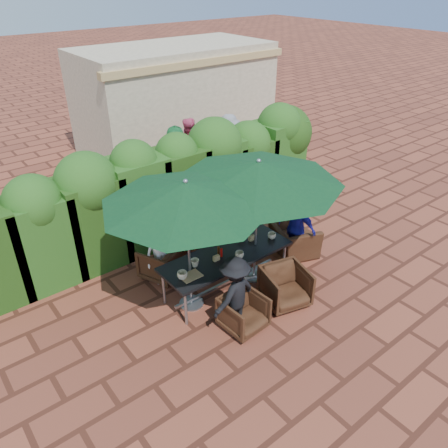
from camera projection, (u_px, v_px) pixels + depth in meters
ground at (226, 287)px, 8.26m from camera, size 80.00×80.00×0.00m
dining_table at (227, 258)px, 7.92m from camera, size 2.49×0.90×0.75m
umbrella_left at (186, 194)px, 6.73m from camera, size 2.75×2.75×2.46m
umbrella_right at (258, 172)px, 7.43m from camera, size 2.97×2.97×2.46m
chair_far_left at (161, 260)px, 8.39m from camera, size 0.92×0.89×0.73m
chair_far_mid at (196, 246)px, 8.81m from camera, size 0.84×0.80×0.76m
chair_far_right at (228, 231)px, 9.26m from camera, size 0.98×0.95×0.80m
chair_near_left at (244, 311)px, 7.17m from camera, size 0.71×0.67×0.69m
chair_near_right at (286, 285)px, 7.70m from camera, size 0.90×0.87×0.77m
chair_end_right at (293, 234)px, 9.11m from camera, size 0.94×1.15×0.86m
adult_far_left at (161, 252)px, 8.19m from camera, size 0.65×0.45×1.21m
adult_far_mid at (193, 241)px, 8.53m from camera, size 0.54×0.50×1.22m
adult_far_right at (231, 225)px, 9.12m from camera, size 0.64×0.51×1.16m
adult_near_left at (235, 294)px, 7.04m from camera, size 0.92×0.53×1.36m
adult_end_right at (297, 228)px, 8.78m from camera, size 0.60×0.90×1.41m
child_left at (175, 257)px, 8.46m from camera, size 0.29×0.25×0.77m
child_right at (210, 242)px, 8.92m from camera, size 0.27×0.23×0.74m
pedestrian_a at (177, 159)px, 11.39m from camera, size 1.75×1.40×1.81m
pedestrian_b at (188, 149)px, 12.10m from camera, size 0.90×0.62×1.75m
pedestrian_c at (229, 143)px, 12.62m from camera, size 1.15×1.07×1.69m
cup_a at (182, 275)px, 7.24m from camera, size 0.17×0.17×0.14m
cup_b at (195, 263)px, 7.54m from camera, size 0.15×0.15×0.14m
cup_c at (239, 255)px, 7.76m from camera, size 0.16×0.16×0.12m
cup_d at (242, 237)px, 8.27m from camera, size 0.15×0.15×0.14m
cup_e at (272, 236)px, 8.32m from camera, size 0.16×0.16×0.12m
ketchup_bottle at (221, 253)px, 7.79m from camera, size 0.04×0.04×0.17m
sauce_bottle at (219, 251)px, 7.84m from camera, size 0.04×0.04×0.17m
serving_tray at (191, 276)px, 7.32m from camera, size 0.35×0.25×0.02m
number_block_left at (216, 258)px, 7.70m from camera, size 0.12×0.06×0.10m
number_block_right at (252, 238)px, 8.27m from camera, size 0.12×0.06×0.10m
hedge_wall at (155, 184)px, 9.12m from camera, size 9.10×1.60×2.45m
building at (176, 98)px, 14.04m from camera, size 6.20×3.08×3.20m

